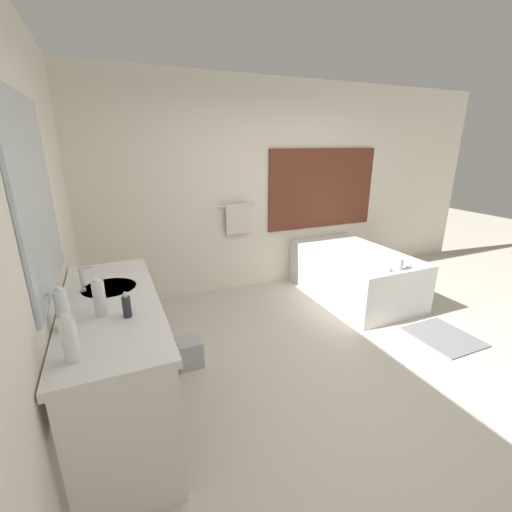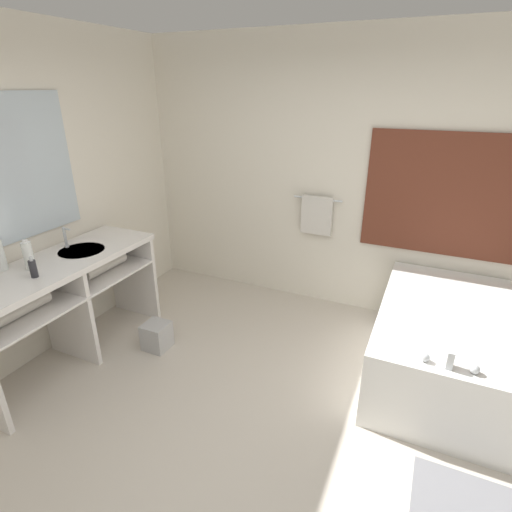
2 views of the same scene
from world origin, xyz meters
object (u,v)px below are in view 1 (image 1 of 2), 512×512
Objects in this scene: water_bottle_2 at (63,309)px; soap_dispenser at (127,306)px; water_bottle_1 at (70,339)px; waste_bin at (189,352)px; water_bottle_3 at (100,298)px; bathtub at (354,271)px.

water_bottle_2 is 0.33m from soap_dispenser.
soap_dispenser is at bearing 53.15° from water_bottle_1.
waste_bin is (0.48, 0.67, -0.86)m from soap_dispenser.
water_bottle_3 is at bearing 73.99° from water_bottle_1.
bathtub is at bearing 23.03° from water_bottle_2.
water_bottle_1 is at bearing -151.33° from bathtub.
water_bottle_3 reaches higher than soap_dispenser.
soap_dispenser is (0.33, 0.01, -0.05)m from water_bottle_2.
water_bottle_1 is 1.55× the size of soap_dispenser.
water_bottle_2 is 1.60× the size of soap_dispenser.
soap_dispenser is (-2.80, -1.32, 0.65)m from bathtub.
water_bottle_3 reaches higher than waste_bin.
water_bottle_1 is (-3.07, -1.68, 0.70)m from bathtub.
soap_dispenser is 1.19m from waste_bin.
waste_bin is at bearing 43.33° from water_bottle_3.
water_bottle_1 is at bearing -106.01° from water_bottle_3.
waste_bin is at bearing 54.45° from soap_dispenser.
water_bottle_3 is (-2.94, -1.23, 0.70)m from bathtub.
water_bottle_2 reaches higher than soap_dispenser.
water_bottle_3 is 0.97× the size of waste_bin.
water_bottle_2 is 1.04× the size of waste_bin.
water_bottle_1 is at bearing -126.01° from waste_bin.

